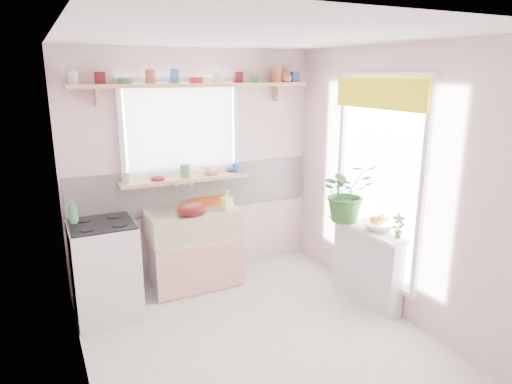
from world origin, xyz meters
name	(u,v)px	position (x,y,z in m)	size (l,w,h in m)	color
room	(280,161)	(0.66, 0.86, 1.37)	(3.20, 3.20, 3.20)	silver
sink_unit	(194,247)	(-0.15, 1.29, 0.43)	(0.95, 0.65, 1.11)	white
cooker	(105,269)	(-1.10, 1.05, 0.46)	(0.58, 0.58, 0.93)	white
radiator_ledge	(366,262)	(1.30, 0.20, 0.40)	(0.22, 0.95, 0.78)	white
windowsill	(186,179)	(-0.15, 1.48, 1.14)	(1.40, 0.22, 0.04)	tan
pine_shelf	(196,85)	(0.00, 1.47, 2.12)	(2.52, 0.24, 0.04)	tan
shelf_crockery	(196,78)	(0.00, 1.47, 2.20)	(2.47, 0.11, 0.12)	silver
sill_crockery	(185,172)	(-0.15, 1.48, 1.22)	(1.35, 0.11, 0.12)	silver
dish_tray	(208,200)	(0.10, 1.50, 0.87)	(0.41, 0.31, 0.04)	#DD5113
colander	(191,209)	(-0.22, 1.10, 0.92)	(0.30, 0.30, 0.13)	#5E1011
jade_plant	(347,192)	(1.21, 0.46, 1.08)	(0.54, 0.47, 0.61)	#2B5F26
fruit_bowl	(379,226)	(1.33, 0.09, 0.81)	(0.32, 0.32, 0.08)	silver
herb_pot	(398,226)	(1.33, -0.16, 0.89)	(0.12, 0.08, 0.23)	#396D2B
soap_bottle_sink	(227,201)	(0.17, 1.10, 0.96)	(0.10, 0.10, 0.22)	#EFF36C
sill_cup	(210,170)	(0.15, 1.54, 1.20)	(0.11, 0.11, 0.08)	silver
sill_bowl	(233,169)	(0.43, 1.54, 1.19)	(0.18, 0.18, 0.06)	#3653B1
shelf_vase	(286,76)	(1.03, 1.41, 2.21)	(0.13, 0.13, 0.14)	#AC5935
cooker_bottle	(73,211)	(-1.32, 1.16, 1.03)	(0.09, 0.09, 0.23)	#458A55
fruit	(380,219)	(1.34, 0.10, 0.88)	(0.20, 0.14, 0.10)	orange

